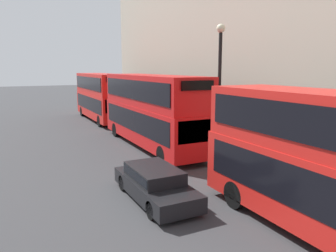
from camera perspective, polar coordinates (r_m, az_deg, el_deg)
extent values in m
cylinder|color=black|center=(12.30, 11.63, -11.62)|extent=(0.30, 1.00, 1.00)
cylinder|color=black|center=(13.73, 19.15, -9.64)|extent=(0.30, 1.00, 1.00)
cube|color=red|center=(21.00, -2.89, 0.44)|extent=(2.55, 11.19, 2.28)
cube|color=red|center=(20.75, -2.94, 6.19)|extent=(2.50, 10.97, 1.93)
cube|color=black|center=(20.96, -2.90, 1.18)|extent=(2.59, 10.30, 1.28)
cube|color=black|center=(20.75, -2.95, 6.45)|extent=(2.59, 10.30, 1.16)
cube|color=black|center=(16.06, 5.11, -0.94)|extent=(2.17, 0.06, 1.14)
cube|color=black|center=(15.78, 5.23, 7.04)|extent=(1.78, 0.06, 0.46)
cylinder|color=black|center=(17.20, -0.93, -5.09)|extent=(0.30, 1.00, 1.00)
cylinder|color=black|center=(18.26, 5.46, -4.24)|extent=(0.30, 1.00, 1.00)
cylinder|color=black|center=(24.48, -9.06, -0.64)|extent=(0.30, 1.00, 1.00)
cylinder|color=black|center=(25.23, -4.18, -0.22)|extent=(0.30, 1.00, 1.00)
cube|color=red|center=(32.23, -11.50, 3.58)|extent=(2.55, 10.24, 2.22)
cube|color=red|center=(32.07, -11.63, 7.23)|extent=(2.50, 10.04, 1.89)
cube|color=black|center=(32.20, -11.51, 4.05)|extent=(2.59, 9.42, 1.24)
cube|color=black|center=(32.06, -11.63, 7.40)|extent=(2.59, 9.42, 1.13)
cube|color=black|center=(27.32, -8.72, 3.47)|extent=(2.17, 0.06, 1.11)
cube|color=black|center=(27.16, -8.84, 8.03)|extent=(1.78, 0.06, 0.45)
cylinder|color=black|center=(28.70, -11.75, 0.85)|extent=(0.30, 1.00, 1.00)
cylinder|color=black|center=(29.34, -7.50, 1.18)|extent=(0.30, 1.00, 1.00)
cylinder|color=black|center=(35.49, -14.69, 2.48)|extent=(0.30, 1.00, 1.00)
cylinder|color=black|center=(36.01, -11.19, 2.72)|extent=(0.30, 1.00, 1.00)
cube|color=black|center=(12.78, -2.25, -10.68)|extent=(1.78, 4.59, 0.59)
cube|color=black|center=(12.70, -2.48, -8.22)|extent=(1.56, 2.53, 0.49)
cube|color=black|center=(12.69, -2.48, -8.11)|extent=(1.60, 2.40, 0.32)
cylinder|color=black|center=(11.31, -2.78, -14.41)|extent=(0.22, 0.64, 0.64)
cylinder|color=black|center=(11.96, 4.23, -13.00)|extent=(0.22, 0.64, 0.64)
cylinder|color=black|center=(13.85, -7.77, -9.77)|extent=(0.22, 0.64, 0.64)
cylinder|color=black|center=(14.39, -1.83, -8.91)|extent=(0.22, 0.64, 0.64)
cylinder|color=black|center=(17.27, 8.86, 4.54)|extent=(0.18, 0.18, 6.74)
sphere|color=beige|center=(17.30, 9.20, 16.46)|extent=(0.44, 0.44, 0.44)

